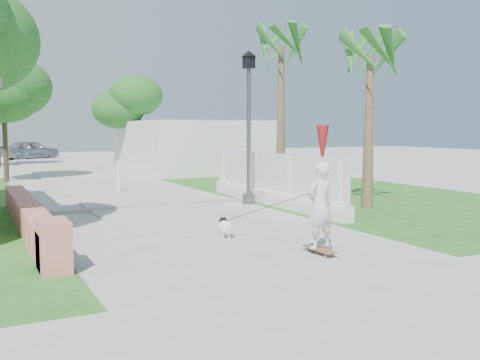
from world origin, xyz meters
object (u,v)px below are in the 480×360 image
street_lamp (249,121)px  bollard (119,176)px  patio_umbrella (322,146)px  parked_car (30,150)px  skateboarder (273,208)px  dog (225,227)px

street_lamp → bollard: bearing=121.0°
patio_umbrella → parked_car: size_ratio=0.56×
patio_umbrella → skateboarder: bearing=-134.3°
bollard → dog: 8.65m
patio_umbrella → skateboarder: size_ratio=0.87×
bollard → parked_car: (-0.53, 23.46, 0.12)m
street_lamp → dog: (-2.75, -4.14, -2.20)m
street_lamp → dog: 5.43m
bollard → skateboarder: skateboarder is taller
street_lamp → parked_car: (-3.23, 27.96, -1.72)m
street_lamp → patio_umbrella: bearing=-27.8°
skateboarder → parked_car: (-0.92, 33.26, -0.02)m
street_lamp → dog: size_ratio=7.62×
dog → patio_umbrella: bearing=48.6°
patio_umbrella → bollard: bearing=129.9°
skateboarder → parked_car: 33.28m
patio_umbrella → dog: (-4.65, -3.14, -1.46)m
skateboarder → parked_car: skateboarder is taller
street_lamp → skateboarder: street_lamp is taller
street_lamp → patio_umbrella: (1.90, -1.00, -0.74)m
bollard → parked_car: bearing=91.3°
bollard → skateboarder: size_ratio=0.41×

